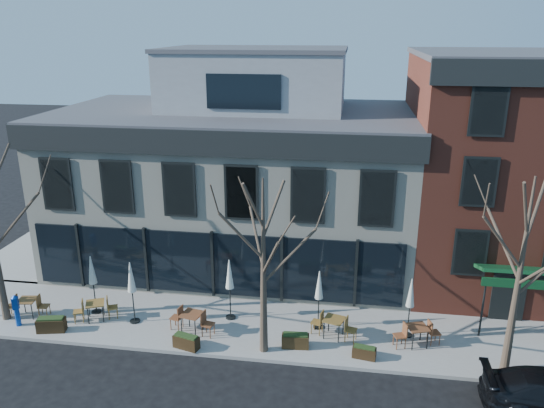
# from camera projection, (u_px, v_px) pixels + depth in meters

# --- Properties ---
(ground) EXTENTS (120.00, 120.00, 0.00)m
(ground) POSITION_uv_depth(u_px,v_px,m) (215.00, 300.00, 24.98)
(ground) COLOR black
(ground) RESTS_ON ground
(sidewalk_front) EXTENTS (33.50, 4.70, 0.15)m
(sidewalk_front) POSITION_uv_depth(u_px,v_px,m) (276.00, 328.00, 22.49)
(sidewalk_front) COLOR gray
(sidewalk_front) RESTS_ON ground
(sidewalk_side) EXTENTS (4.50, 12.00, 0.15)m
(sidewalk_side) POSITION_uv_depth(u_px,v_px,m) (59.00, 238.00, 32.18)
(sidewalk_side) COLOR gray
(sidewalk_side) RESTS_ON ground
(corner_building) EXTENTS (18.39, 10.39, 11.10)m
(corner_building) POSITION_uv_depth(u_px,v_px,m) (237.00, 175.00, 28.22)
(corner_building) COLOR beige
(corner_building) RESTS_ON ground
(red_brick_building) EXTENTS (8.20, 11.78, 11.18)m
(red_brick_building) POSITION_uv_depth(u_px,v_px,m) (493.00, 168.00, 26.03)
(red_brick_building) COLOR brown
(red_brick_building) RESTS_ON ground
(tree_mid) EXTENTS (3.50, 3.55, 7.04)m
(tree_mid) POSITION_uv_depth(u_px,v_px,m) (264.00, 266.00, 19.69)
(tree_mid) COLOR #382B21
(tree_mid) RESTS_ON sidewalk_front
(tree_right) EXTENTS (3.72, 3.77, 7.48)m
(tree_right) POSITION_uv_depth(u_px,v_px,m) (520.00, 277.00, 18.35)
(tree_right) COLOR #382B21
(tree_right) RESTS_ON sidewalk_front
(call_box) EXTENTS (0.29, 0.29, 1.45)m
(call_box) POSITION_uv_depth(u_px,v_px,m) (16.00, 309.00, 22.35)
(call_box) COLOR #0B3695
(call_box) RESTS_ON sidewalk_front
(cafe_set_0) EXTENTS (1.91, 0.85, 0.99)m
(cafe_set_0) POSITION_uv_depth(u_px,v_px,m) (28.00, 306.00, 23.17)
(cafe_set_0) COLOR brown
(cafe_set_0) RESTS_ON sidewalk_front
(cafe_set_1) EXTENTS (1.91, 1.19, 0.99)m
(cafe_set_1) POSITION_uv_depth(u_px,v_px,m) (96.00, 309.00, 22.89)
(cafe_set_1) COLOR brown
(cafe_set_1) RESTS_ON sidewalk_front
(cafe_set_2) EXTENTS (2.05, 0.96, 1.05)m
(cafe_set_2) POSITION_uv_depth(u_px,v_px,m) (192.00, 320.00, 21.94)
(cafe_set_2) COLOR brown
(cafe_set_2) RESTS_ON sidewalk_front
(cafe_set_4) EXTENTS (1.99, 0.99, 1.02)m
(cafe_set_4) POSITION_uv_depth(u_px,v_px,m) (334.00, 325.00, 21.59)
(cafe_set_4) COLOR brown
(cafe_set_4) RESTS_ON sidewalk_front
(cafe_set_5) EXTENTS (1.98, 1.06, 1.02)m
(cafe_set_5) POSITION_uv_depth(u_px,v_px,m) (417.00, 334.00, 21.02)
(cafe_set_5) COLOR brown
(cafe_set_5) RESTS_ON sidewalk_front
(umbrella_0) EXTENTS (0.44, 0.44, 2.72)m
(umbrella_0) POSITION_uv_depth(u_px,v_px,m) (92.00, 273.00, 23.03)
(umbrella_0) COLOR black
(umbrella_0) RESTS_ON sidewalk_front
(umbrella_1) EXTENTS (0.45, 0.45, 2.79)m
(umbrella_1) POSITION_uv_depth(u_px,v_px,m) (131.00, 281.00, 22.24)
(umbrella_1) COLOR black
(umbrella_1) RESTS_ON sidewalk_front
(umbrella_2) EXTENTS (0.44, 0.44, 2.77)m
(umbrella_2) POSITION_uv_depth(u_px,v_px,m) (230.00, 277.00, 22.55)
(umbrella_2) COLOR black
(umbrella_2) RESTS_ON sidewalk_front
(umbrella_3) EXTENTS (0.42, 0.42, 2.63)m
(umbrella_3) POSITION_uv_depth(u_px,v_px,m) (319.00, 288.00, 21.85)
(umbrella_3) COLOR black
(umbrella_3) RESTS_ON sidewalk_front
(umbrella_4) EXTENTS (0.41, 0.41, 2.59)m
(umbrella_4) POSITION_uv_depth(u_px,v_px,m) (411.00, 296.00, 21.26)
(umbrella_4) COLOR black
(umbrella_4) RESTS_ON sidewalk_front
(planter_0) EXTENTS (1.22, 0.69, 0.64)m
(planter_0) POSITION_uv_depth(u_px,v_px,m) (51.00, 324.00, 22.06)
(planter_0) COLOR black
(planter_0) RESTS_ON sidewalk_front
(planter_1) EXTENTS (1.11, 0.67, 0.58)m
(planter_1) POSITION_uv_depth(u_px,v_px,m) (186.00, 341.00, 20.92)
(planter_1) COLOR black
(planter_1) RESTS_ON sidewalk_front
(planter_2) EXTENTS (1.10, 0.50, 0.60)m
(planter_2) POSITION_uv_depth(u_px,v_px,m) (295.00, 340.00, 20.97)
(planter_2) COLOR #312310
(planter_2) RESTS_ON sidewalk_front
(planter_3) EXTENTS (0.94, 0.51, 0.50)m
(planter_3) POSITION_uv_depth(u_px,v_px,m) (364.00, 352.00, 20.30)
(planter_3) COLOR black
(planter_3) RESTS_ON sidewalk_front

